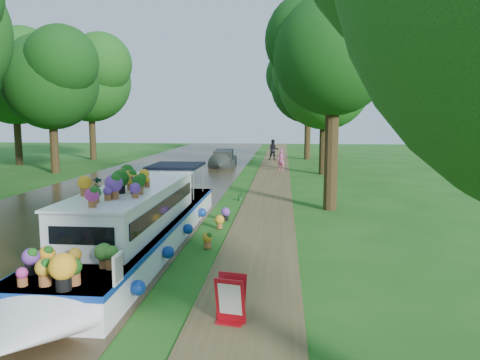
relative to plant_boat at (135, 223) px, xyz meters
name	(u,v)px	position (x,y,z in m)	size (l,w,h in m)	color
ground	(230,224)	(2.25, 3.70, -0.85)	(100.00, 100.00, 0.00)	#1A4F13
canal_water	(68,220)	(-3.75, 3.70, -0.84)	(10.00, 100.00, 0.02)	#2E2414
towpath	(264,224)	(3.45, 3.70, -0.84)	(2.20, 100.00, 0.03)	brown
plant_boat	(135,223)	(0.00, 0.00, 0.00)	(2.29, 13.52, 2.29)	white
tree_near_overhang	(334,45)	(6.04, 6.76, 5.75)	(5.52, 5.28, 8.99)	black
tree_near_mid	(325,75)	(6.73, 18.78, 5.58)	(6.90, 6.60, 9.40)	black
tree_near_far	(308,79)	(6.23, 29.79, 6.20)	(7.59, 7.26, 10.30)	black
tree_far_c	(51,75)	(-11.27, 17.78, 5.67)	(7.13, 6.82, 9.59)	black
tree_far_d	(90,75)	(-12.77, 27.79, 6.54)	(8.05, 7.70, 10.85)	black
tree_far_h	(14,73)	(-16.77, 22.79, 6.28)	(7.82, 7.48, 10.49)	black
second_boat	(224,159)	(-0.50, 23.62, -0.36)	(2.11, 6.29, 1.20)	black
sandwich_board	(231,301)	(3.18, -4.32, -0.42)	(0.58, 0.54, 0.88)	#AF0C15
pedestrian_pink	(281,160)	(3.99, 20.32, -0.08)	(0.54, 0.36, 1.49)	#C35071
pedestrian_dark	(273,150)	(3.27, 28.16, 0.08)	(0.88, 0.68, 1.80)	black
verge_plant	(240,196)	(2.20, 8.41, -0.66)	(0.34, 0.30, 0.38)	#1B5C24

